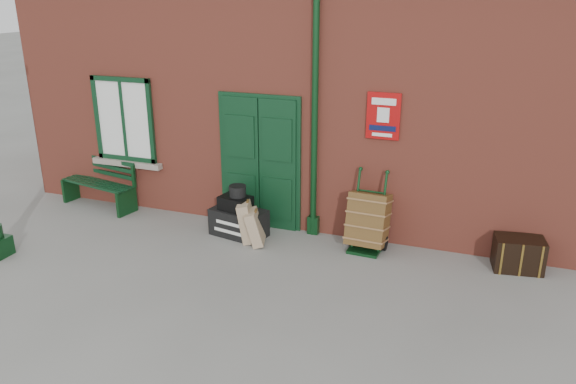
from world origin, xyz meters
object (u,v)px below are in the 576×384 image
at_px(houdini_trunk, 239,222).
at_px(bench, 100,182).
at_px(dark_trunk, 518,254).
at_px(porter_trolley, 368,220).

bearing_deg(houdini_trunk, bench, -175.40).
xyz_separation_m(houdini_trunk, dark_trunk, (4.28, 0.29, 0.02)).
bearing_deg(dark_trunk, porter_trolley, 172.63).
xyz_separation_m(houdini_trunk, porter_trolley, (2.09, 0.23, 0.25)).
distance_m(porter_trolley, dark_trunk, 2.20).
relative_size(bench, dark_trunk, 2.32).
relative_size(bench, porter_trolley, 1.28).
height_order(bench, houdini_trunk, bench).
xyz_separation_m(bench, porter_trolley, (5.06, -0.13, 0.00)).
bearing_deg(porter_trolley, houdini_trunk, -170.89).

